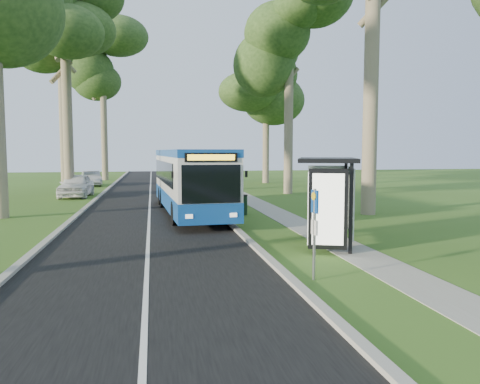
% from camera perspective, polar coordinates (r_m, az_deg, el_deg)
% --- Properties ---
extents(ground, '(120.00, 120.00, 0.00)m').
position_cam_1_polar(ground, '(16.74, 0.98, -6.07)').
color(ground, '#395A1C').
rests_on(ground, ground).
extents(road, '(7.00, 100.00, 0.02)m').
position_cam_1_polar(road, '(26.29, -10.97, -2.09)').
color(road, black).
rests_on(road, ground).
extents(kerb_east, '(0.25, 100.00, 0.12)m').
position_cam_1_polar(kerb_east, '(26.49, -3.38, -1.85)').
color(kerb_east, '#9E9B93').
rests_on(kerb_east, ground).
extents(kerb_west, '(0.25, 100.00, 0.12)m').
position_cam_1_polar(kerb_west, '(26.54, -18.55, -2.09)').
color(kerb_west, '#9E9B93').
rests_on(kerb_west, ground).
extents(centre_line, '(0.12, 100.00, 0.00)m').
position_cam_1_polar(centre_line, '(26.29, -10.97, -2.07)').
color(centre_line, white).
rests_on(centre_line, road).
extents(footpath, '(1.50, 100.00, 0.02)m').
position_cam_1_polar(footpath, '(27.04, 2.95, -1.81)').
color(footpath, gray).
rests_on(footpath, ground).
extents(bus, '(3.29, 12.52, 3.29)m').
position_cam_1_polar(bus, '(24.15, -6.14, 1.38)').
color(bus, silver).
rests_on(bus, ground).
extents(bus_stop_sign, '(0.10, 0.32, 2.29)m').
position_cam_1_polar(bus_stop_sign, '(11.75, 9.06, -3.73)').
color(bus_stop_sign, gray).
rests_on(bus_stop_sign, ground).
extents(bus_shelter, '(2.96, 3.91, 2.99)m').
position_cam_1_polar(bus_shelter, '(15.86, 11.73, 0.93)').
color(bus_shelter, black).
rests_on(bus_shelter, ground).
extents(litter_bin, '(0.58, 0.58, 1.02)m').
position_cam_1_polar(litter_bin, '(23.65, 0.25, -1.55)').
color(litter_bin, black).
rests_on(litter_bin, ground).
extents(car_white, '(2.13, 4.90, 1.65)m').
position_cam_1_polar(car_white, '(34.86, -19.34, 0.78)').
color(car_white, white).
rests_on(car_white, ground).
extents(car_silver, '(2.37, 4.38, 1.37)m').
position_cam_1_polar(car_silver, '(45.66, -17.65, 1.59)').
color(car_silver, '#A9ABB1').
rests_on(car_silver, ground).
extents(tree_west_c, '(5.20, 5.20, 15.12)m').
position_cam_1_polar(tree_west_c, '(35.47, -20.58, 17.69)').
color(tree_west_c, '#7A6B56').
rests_on(tree_west_c, ground).
extents(tree_west_d, '(5.20, 5.20, 18.97)m').
position_cam_1_polar(tree_west_d, '(46.04, -21.03, 18.24)').
color(tree_west_d, '#7A6B56').
rests_on(tree_west_d, ground).
extents(tree_west_e, '(5.20, 5.20, 16.61)m').
position_cam_1_polar(tree_west_e, '(55.09, -16.41, 14.28)').
color(tree_west_e, '#7A6B56').
rests_on(tree_west_e, ground).
extents(tree_east_c, '(5.20, 5.20, 15.10)m').
position_cam_1_polar(tree_east_c, '(36.44, 6.03, 17.61)').
color(tree_east_c, '#7A6B56').
rests_on(tree_east_c, ground).
extents(tree_east_d, '(5.20, 5.20, 14.33)m').
position_cam_1_polar(tree_east_d, '(48.04, 3.21, 13.86)').
color(tree_east_d, '#7A6B56').
rests_on(tree_east_d, ground).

